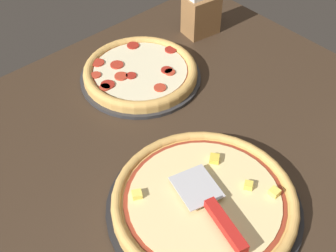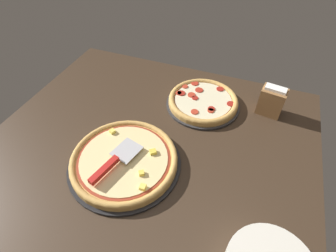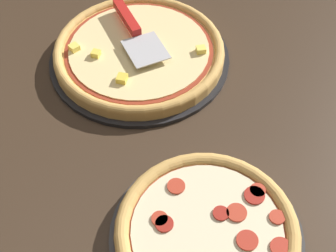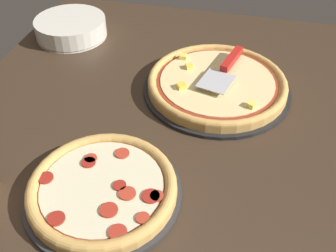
% 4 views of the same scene
% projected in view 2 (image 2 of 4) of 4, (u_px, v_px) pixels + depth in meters
% --- Properties ---
extents(ground_plane, '(1.27, 1.19, 0.04)m').
position_uv_depth(ground_plane, '(147.00, 151.00, 1.03)').
color(ground_plane, '#38281C').
extents(pizza_pan_front, '(0.41, 0.41, 0.01)m').
position_uv_depth(pizza_pan_front, '(125.00, 163.00, 0.96)').
color(pizza_pan_front, black).
rests_on(pizza_pan_front, ground_plane).
extents(pizza_front, '(0.39, 0.39, 0.04)m').
position_uv_depth(pizza_front, '(124.00, 160.00, 0.94)').
color(pizza_front, tan).
rests_on(pizza_front, pizza_pan_front).
extents(pizza_pan_back, '(0.33, 0.33, 0.01)m').
position_uv_depth(pizza_pan_back, '(203.00, 104.00, 1.20)').
color(pizza_pan_back, '#2D2D30').
rests_on(pizza_pan_back, ground_plane).
extents(pizza_back, '(0.31, 0.31, 0.03)m').
position_uv_depth(pizza_back, '(203.00, 101.00, 1.18)').
color(pizza_back, tan).
rests_on(pizza_back, pizza_pan_back).
extents(serving_spatula, '(0.11, 0.23, 0.02)m').
position_uv_depth(serving_spatula, '(110.00, 165.00, 0.89)').
color(serving_spatula, '#B7B7BC').
rests_on(serving_spatula, pizza_front).
extents(napkin_holder, '(0.11, 0.09, 0.13)m').
position_uv_depth(napkin_holder, '(272.00, 101.00, 1.12)').
color(napkin_holder, olive).
rests_on(napkin_holder, ground_plane).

